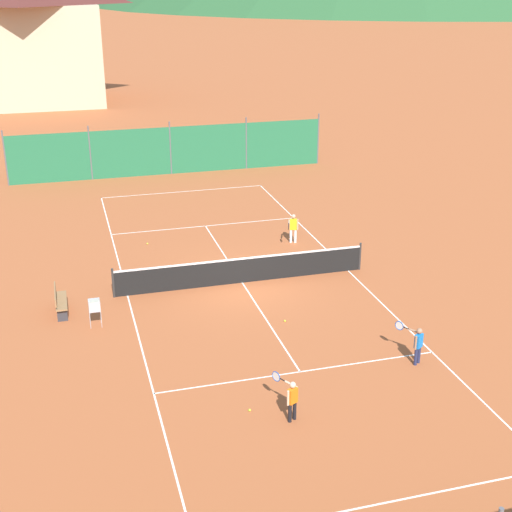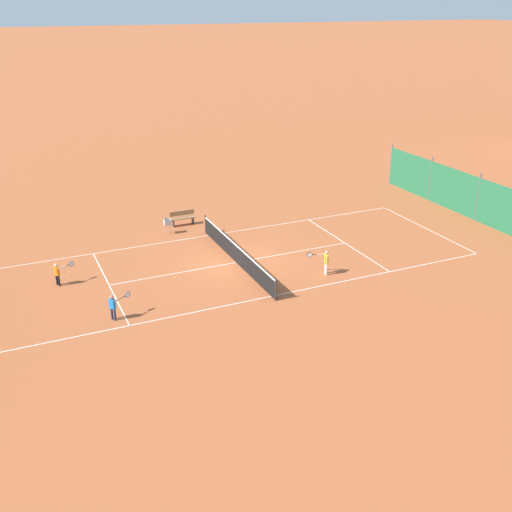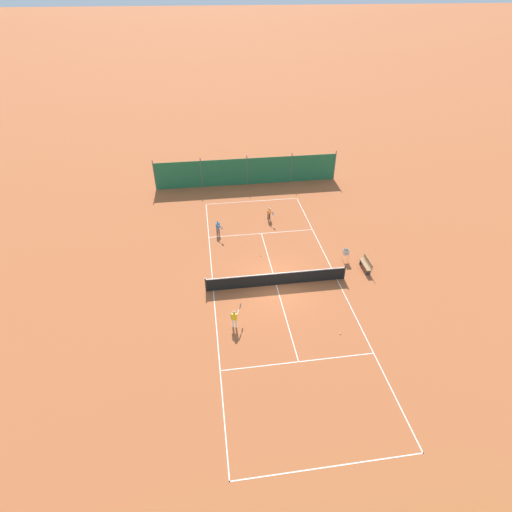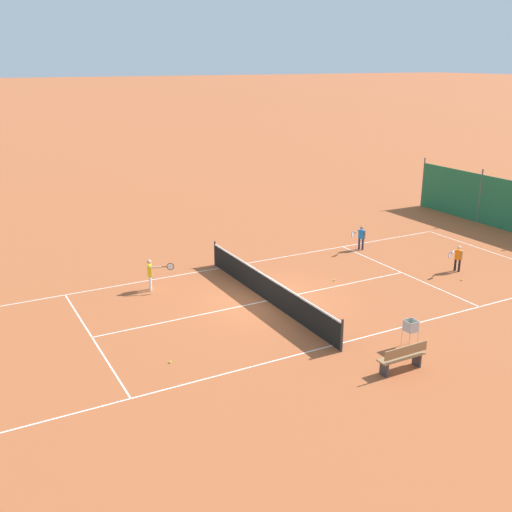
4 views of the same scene
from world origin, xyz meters
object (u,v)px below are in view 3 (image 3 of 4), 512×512
at_px(tennis_ball_alley_right, 261,256).
at_px(tennis_net, 277,279).
at_px(tennis_ball_by_net_right, 340,334).
at_px(tennis_ball_service_box, 281,222).
at_px(player_near_baseline, 218,226).
at_px(ball_hopper, 346,253).
at_px(player_far_baseline, 235,317).
at_px(player_far_service, 269,212).
at_px(courtside_bench, 366,264).

bearing_deg(tennis_ball_alley_right, tennis_net, 98.96).
bearing_deg(tennis_ball_by_net_right, tennis_ball_service_box, -85.94).
relative_size(player_near_baseline, tennis_ball_alley_right, 17.14).
xyz_separation_m(tennis_net, tennis_ball_alley_right, (0.53, -3.36, -0.47)).
relative_size(tennis_ball_alley_right, ball_hopper, 0.07).
bearing_deg(player_near_baseline, ball_hopper, 150.86).
height_order(tennis_net, player_far_baseline, player_far_baseline).
bearing_deg(tennis_ball_by_net_right, player_far_service, -82.29).
bearing_deg(courtside_bench, player_near_baseline, -31.98).
bearing_deg(player_near_baseline, tennis_net, 116.01).
bearing_deg(ball_hopper, tennis_ball_by_net_right, 69.64).
height_order(player_far_baseline, ball_hopper, player_far_baseline).
xyz_separation_m(player_far_service, tennis_ball_by_net_right, (-1.80, 13.30, -0.62)).
distance_m(tennis_ball_alley_right, tennis_ball_service_box, 5.11).
bearing_deg(player_far_service, courtside_bench, 124.92).
bearing_deg(ball_hopper, player_far_service, -56.22).
height_order(tennis_net, tennis_ball_alley_right, tennis_net).
bearing_deg(player_far_service, tennis_ball_by_net_right, 97.71).
bearing_deg(tennis_net, tennis_ball_service_box, -103.34).
bearing_deg(player_far_baseline, tennis_ball_alley_right, -110.44).
bearing_deg(courtside_bench, ball_hopper, -49.60).
distance_m(player_near_baseline, tennis_ball_by_net_right, 13.15).
xyz_separation_m(tennis_net, tennis_ball_service_box, (-1.87, -7.87, -0.47)).
xyz_separation_m(tennis_ball_by_net_right, courtside_bench, (-3.58, -5.60, 0.42)).
distance_m(tennis_net, tennis_ball_service_box, 8.11).
relative_size(player_far_service, tennis_ball_alley_right, 16.77).
xyz_separation_m(player_far_baseline, player_near_baseline, (0.29, -10.19, -0.05)).
bearing_deg(player_far_service, player_near_baseline, 21.19).
xyz_separation_m(player_far_service, player_near_baseline, (4.30, 1.67, 0.01)).
height_order(player_far_baseline, tennis_ball_service_box, player_far_baseline).
bearing_deg(ball_hopper, player_near_baseline, -29.14).
relative_size(player_far_baseline, courtside_bench, 0.82).
distance_m(tennis_ball_by_net_right, courtside_bench, 6.65).
xyz_separation_m(tennis_ball_alley_right, ball_hopper, (-5.83, 1.35, 0.63)).
xyz_separation_m(tennis_net, tennis_ball_by_net_right, (-2.77, 4.81, -0.47)).
bearing_deg(tennis_ball_service_box, tennis_net, 76.66).
height_order(tennis_net, ball_hopper, tennis_net).
bearing_deg(tennis_ball_alley_right, ball_hopper, 166.96).
bearing_deg(tennis_ball_by_net_right, ball_hopper, -110.36).
bearing_deg(tennis_ball_service_box, courtside_bench, 122.28).
distance_m(tennis_ball_alley_right, ball_hopper, 6.02).
relative_size(tennis_ball_by_net_right, courtside_bench, 0.04).
bearing_deg(tennis_net, ball_hopper, -159.20).
height_order(tennis_ball_service_box, courtside_bench, courtside_bench).
relative_size(player_far_baseline, tennis_ball_by_net_right, 18.55).
height_order(ball_hopper, courtside_bench, ball_hopper).
bearing_deg(player_far_service, tennis_ball_service_box, 145.64).
distance_m(player_near_baseline, tennis_ball_service_box, 5.34).
bearing_deg(ball_hopper, tennis_net, 20.80).
height_order(player_far_service, courtside_bench, player_far_service).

